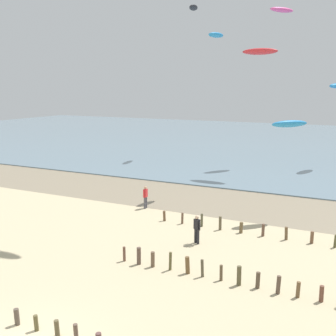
% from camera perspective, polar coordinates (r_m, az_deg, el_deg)
% --- Properties ---
extents(wet_sand_strip, '(120.00, 8.48, 0.01)m').
position_cam_1_polar(wet_sand_strip, '(34.95, 7.86, -4.49)').
color(wet_sand_strip, gray).
rests_on(wet_sand_strip, ground).
extents(sea, '(160.00, 70.00, 0.10)m').
position_cam_1_polar(sea, '(72.60, 18.02, 3.02)').
color(sea, slate).
rests_on(sea, ground).
extents(groyne_mid, '(15.38, 0.34, 0.96)m').
position_cam_1_polar(groyne_mid, '(20.85, 12.05, -14.21)').
color(groyne_mid, brown).
rests_on(groyne_mid, ground).
extents(groyne_far, '(20.96, 0.33, 1.00)m').
position_cam_1_polar(groyne_far, '(27.03, 20.64, -8.80)').
color(groyne_far, brown).
rests_on(groyne_far, ground).
extents(person_by_waterline, '(0.24, 0.57, 1.71)m').
position_cam_1_polar(person_by_waterline, '(32.88, -2.96, -3.73)').
color(person_by_waterline, '#4C4C56').
rests_on(person_by_waterline, ground).
extents(person_right_flank, '(0.52, 0.36, 1.71)m').
position_cam_1_polar(person_right_flank, '(25.73, 3.79, -7.88)').
color(person_right_flank, '#232328').
rests_on(person_right_flank, ground).
extents(kite_aloft_0, '(2.57, 2.61, 0.71)m').
position_cam_1_polar(kite_aloft_0, '(30.66, 15.58, 5.58)').
color(kite_aloft_0, '#2384D1').
extents(kite_aloft_3, '(3.61, 1.35, 0.83)m').
position_cam_1_polar(kite_aloft_3, '(45.33, 11.91, 14.66)').
color(kite_aloft_3, red).
extents(kite_aloft_5, '(1.10, 2.22, 0.53)m').
position_cam_1_polar(kite_aloft_5, '(37.64, 6.29, 16.87)').
color(kite_aloft_5, '#2384D1').
extents(kite_aloft_8, '(1.55, 3.00, 0.81)m').
position_cam_1_polar(kite_aloft_8, '(57.94, 3.34, 20.17)').
color(kite_aloft_8, black).
extents(kite_aloft_9, '(2.73, 3.42, 0.54)m').
position_cam_1_polar(kite_aloft_9, '(53.11, 14.63, 19.35)').
color(kite_aloft_9, '#E54C99').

